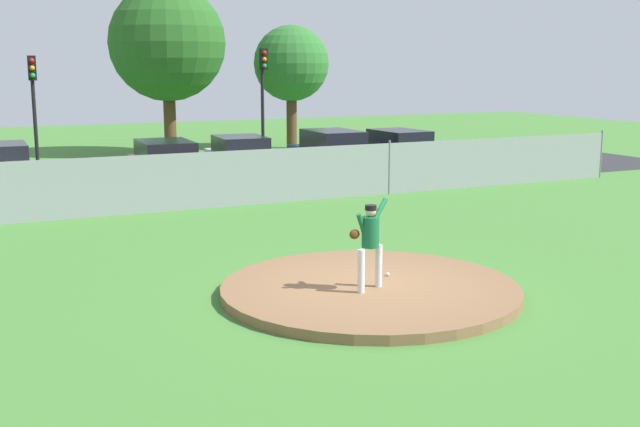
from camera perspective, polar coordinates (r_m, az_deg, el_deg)
name	(u,v)px	position (r m, az deg, el deg)	size (l,w,h in m)	color
ground_plane	(257,233)	(20.22, -4.57, -1.45)	(80.00, 80.00, 0.00)	#427A33
asphalt_strip	(172,187)	(28.22, -10.67, 1.88)	(44.00, 7.00, 0.01)	#2B2B2D
pitchers_mound	(370,290)	(14.90, 3.64, -5.51)	(5.62, 5.62, 0.18)	brown
pitcher_youth	(370,238)	(14.33, 3.62, -1.76)	(0.79, 0.34, 1.68)	silver
baseball	(388,274)	(15.50, 4.91, -4.38)	(0.07, 0.07, 0.07)	white
chainlink_fence	(209,180)	(23.81, -8.00, 2.40)	(31.05, 0.07, 1.80)	gray
parked_car_navy	(333,155)	(29.99, 0.93, 4.22)	(1.96, 4.62, 1.81)	#161E4C
parked_car_burgundy	(166,166)	(27.79, -11.08, 3.39)	(2.05, 4.70, 1.68)	maroon
parked_car_white	(1,172)	(27.41, -22.07, 2.77)	(1.91, 4.20, 1.76)	silver
parked_car_teal	(399,153)	(31.54, 5.74, 4.41)	(2.01, 4.43, 1.71)	#146066
parked_car_silver	(241,160)	(29.28, -5.76, 3.88)	(2.15, 4.13, 1.66)	#B7BABF
traffic_cone_orange	(69,191)	(26.48, -17.67, 1.54)	(0.40, 0.40, 0.55)	orange
traffic_light_near	(34,95)	(31.30, -20.00, 8.05)	(0.28, 0.46, 4.57)	black
traffic_light_far	(263,86)	(33.76, -4.14, 9.17)	(0.28, 0.46, 4.91)	black
tree_leaning_west	(167,43)	(38.58, -10.98, 11.99)	(5.48, 5.48, 8.00)	#4C331E
tree_bushy_near	(291,64)	(40.67, -2.09, 10.74)	(3.82, 3.82, 6.22)	#4C331E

